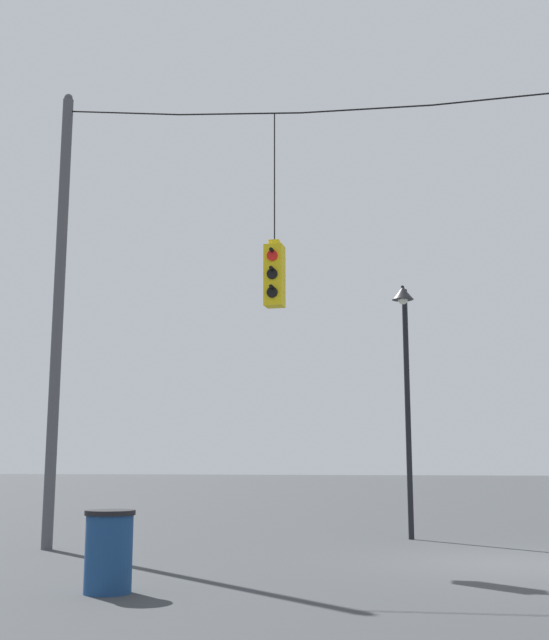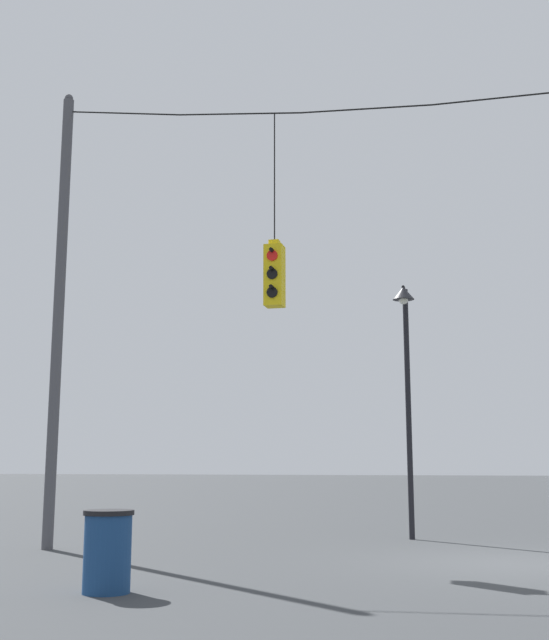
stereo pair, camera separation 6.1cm
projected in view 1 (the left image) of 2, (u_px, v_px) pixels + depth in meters
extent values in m
plane|color=#383A3D|center=(527.00, 564.00, 12.70)|extent=(200.00, 200.00, 0.00)
cylinder|color=#4C4C51|center=(58.00, 313.00, 15.63)|extent=(0.21, 0.21, 8.92)
sphere|color=#4C4C51|center=(68.00, 98.00, 16.42)|extent=(0.17, 0.17, 0.17)
cylinder|color=black|center=(123.00, 113.00, 16.07)|extent=(2.44, 0.03, 0.36)
cylinder|color=black|center=(239.00, 114.00, 15.46)|extent=(2.44, 0.03, 0.25)
cylinder|color=black|center=(365.00, 109.00, 14.88)|extent=(2.43, 0.03, 0.14)
cylinder|color=black|center=(501.00, 98.00, 14.31)|extent=(2.43, 0.03, 0.03)
cube|color=yellow|center=(274.00, 276.00, 14.73)|extent=(0.34, 0.34, 1.15)
cube|color=yellow|center=(274.00, 243.00, 14.84)|extent=(0.19, 0.19, 0.10)
cylinder|color=black|center=(274.00, 176.00, 15.07)|extent=(0.02, 0.02, 2.51)
cylinder|color=red|center=(272.00, 255.00, 14.61)|extent=(0.20, 0.03, 0.20)
cylinder|color=black|center=(272.00, 250.00, 14.58)|extent=(0.07, 0.12, 0.07)
cylinder|color=black|center=(272.00, 274.00, 14.55)|extent=(0.20, 0.03, 0.20)
cylinder|color=black|center=(272.00, 268.00, 14.52)|extent=(0.07, 0.12, 0.07)
cylinder|color=black|center=(272.00, 292.00, 14.49)|extent=(0.20, 0.03, 0.20)
cylinder|color=black|center=(272.00, 287.00, 14.46)|extent=(0.07, 0.12, 0.07)
cylinder|color=black|center=(408.00, 411.00, 17.32)|extent=(0.12, 0.12, 5.38)
cylinder|color=black|center=(403.00, 289.00, 17.54)|extent=(0.07, 0.51, 0.07)
cone|color=#232328|center=(403.00, 293.00, 17.27)|extent=(0.47, 0.47, 0.28)
sphere|color=silver|center=(403.00, 300.00, 17.24)|extent=(0.21, 0.21, 0.21)
cylinder|color=navy|center=(109.00, 554.00, 9.90)|extent=(0.58, 0.58, 0.94)
cylinder|color=black|center=(110.00, 513.00, 9.99)|extent=(0.63, 0.63, 0.06)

